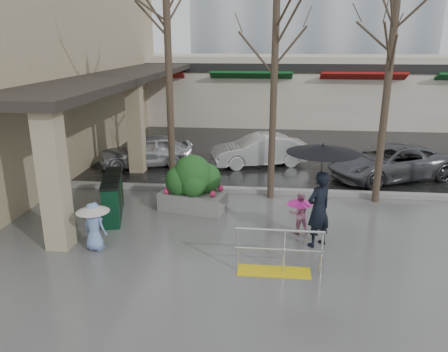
% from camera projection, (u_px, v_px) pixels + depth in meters
% --- Properties ---
extents(ground, '(120.00, 120.00, 0.00)m').
position_uv_depth(ground, '(221.00, 245.00, 10.84)').
color(ground, '#51514F').
rests_on(ground, ground).
extents(street_asphalt, '(120.00, 36.00, 0.01)m').
position_uv_depth(street_asphalt, '(255.00, 110.00, 31.73)').
color(street_asphalt, black).
rests_on(street_asphalt, ground).
extents(curb, '(120.00, 0.30, 0.15)m').
position_uv_depth(curb, '(234.00, 190.00, 14.62)').
color(curb, gray).
rests_on(curb, ground).
extents(near_building, '(6.00, 18.00, 8.00)m').
position_uv_depth(near_building, '(28.00, 62.00, 18.15)').
color(near_building, tan).
rests_on(near_building, ground).
extents(canopy_slab, '(2.80, 18.00, 0.25)m').
position_uv_depth(canopy_slab, '(126.00, 72.00, 17.84)').
color(canopy_slab, '#2D2823').
rests_on(canopy_slab, pillar_front).
extents(pillar_front, '(0.55, 0.55, 3.50)m').
position_uv_depth(pillar_front, '(54.00, 179.00, 10.24)').
color(pillar_front, tan).
rests_on(pillar_front, ground).
extents(pillar_back, '(0.55, 0.55, 3.50)m').
position_uv_depth(pillar_back, '(136.00, 127.00, 16.41)').
color(pillar_back, tan).
rests_on(pillar_back, ground).
extents(storefront_row, '(34.00, 6.74, 4.00)m').
position_uv_depth(storefront_row, '(285.00, 88.00, 27.10)').
color(storefront_row, beige).
rests_on(storefront_row, ground).
extents(handrail, '(1.90, 0.50, 1.03)m').
position_uv_depth(handrail, '(277.00, 257.00, 9.45)').
color(handrail, yellow).
rests_on(handrail, ground).
extents(tree_west, '(3.20, 3.20, 6.80)m').
position_uv_depth(tree_west, '(167.00, 32.00, 12.95)').
color(tree_west, '#382B21').
rests_on(tree_west, ground).
extents(tree_midwest, '(3.20, 3.20, 7.00)m').
position_uv_depth(tree_midwest, '(276.00, 27.00, 12.58)').
color(tree_midwest, '#382B21').
rests_on(tree_midwest, ground).
extents(tree_mideast, '(3.20, 3.20, 6.50)m').
position_uv_depth(tree_mideast, '(392.00, 40.00, 12.36)').
color(tree_mideast, '#382B21').
rests_on(tree_mideast, ground).
extents(woman, '(1.71, 1.71, 2.59)m').
position_uv_depth(woman, '(321.00, 182.00, 10.34)').
color(woman, black).
rests_on(woman, ground).
extents(child_pink, '(0.68, 0.68, 1.09)m').
position_uv_depth(child_pink, '(299.00, 210.00, 11.35)').
color(child_pink, '#CC7C9E').
rests_on(child_pink, ground).
extents(child_blue, '(0.80, 0.80, 1.20)m').
position_uv_depth(child_blue, '(94.00, 221.00, 10.41)').
color(child_blue, '#7A98D9').
rests_on(child_blue, ground).
extents(planter, '(2.08, 1.33, 1.68)m').
position_uv_depth(planter, '(193.00, 184.00, 12.91)').
color(planter, slate).
rests_on(planter, ground).
extents(news_boxes, '(1.02, 2.15, 1.17)m').
position_uv_depth(news_boxes, '(113.00, 196.00, 12.49)').
color(news_boxes, '#0C3820').
rests_on(news_boxes, ground).
extents(car_a, '(3.99, 2.70, 1.26)m').
position_uv_depth(car_a, '(146.00, 151.00, 17.48)').
color(car_a, silver).
rests_on(car_a, ground).
extents(car_b, '(4.05, 2.45, 1.26)m').
position_uv_depth(car_b, '(259.00, 150.00, 17.59)').
color(car_b, silver).
rests_on(car_b, ground).
extents(car_c, '(4.99, 3.74, 1.26)m').
position_uv_depth(car_c, '(390.00, 162.00, 15.84)').
color(car_c, '#57595E').
rests_on(car_c, ground).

